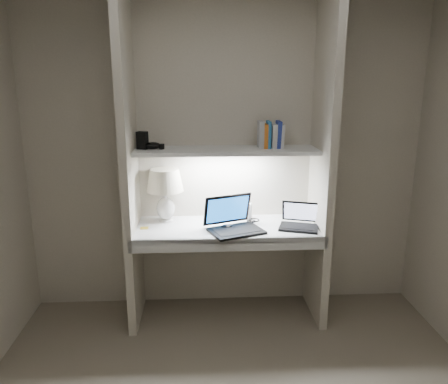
{
  "coord_description": "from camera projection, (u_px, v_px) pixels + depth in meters",
  "views": [
    {
      "loc": [
        -0.2,
        -2.0,
        1.9
      ],
      "look_at": [
        -0.03,
        1.05,
        1.09
      ],
      "focal_mm": 35.0,
      "sensor_mm": 36.0,
      "label": 1
    }
  ],
  "objects": [
    {
      "name": "sticky_note",
      "position": [
        144.0,
        228.0,
        3.36
      ],
      "size": [
        0.07,
        0.07,
        0.0
      ],
      "primitive_type": "cube",
      "rotation": [
        0.0,
        0.0,
        0.06
      ],
      "color": "gold",
      "rests_on": "desk"
    },
    {
      "name": "speaker",
      "position": [
        246.0,
        211.0,
        3.57
      ],
      "size": [
        0.11,
        0.09,
        0.13
      ],
      "primitive_type": "cube",
      "rotation": [
        0.0,
        0.0,
        -0.33
      ],
      "color": "silver",
      "rests_on": "desk"
    },
    {
      "name": "alcove_panel_right",
      "position": [
        322.0,
        165.0,
        3.33
      ],
      "size": [
        0.06,
        0.55,
        2.5
      ],
      "primitive_type": "cube",
      "color": "beige",
      "rests_on": "floor"
    },
    {
      "name": "shelf",
      "position": [
        226.0,
        151.0,
        3.35
      ],
      "size": [
        1.4,
        0.36,
        0.03
      ],
      "primitive_type": "cube",
      "color": "silver",
      "rests_on": "back_wall"
    },
    {
      "name": "shelf_box",
      "position": [
        142.0,
        140.0,
        3.32
      ],
      "size": [
        0.09,
        0.08,
        0.13
      ],
      "primitive_type": "cube",
      "rotation": [
        0.0,
        0.0,
        -0.39
      ],
      "color": "black",
      "rests_on": "shelf"
    },
    {
      "name": "desk_apron",
      "position": [
        229.0,
        244.0,
        3.17
      ],
      "size": [
        1.46,
        0.03,
        0.1
      ],
      "primitive_type": "cube",
      "color": "silver",
      "rests_on": "desk"
    },
    {
      "name": "cable_coil",
      "position": [
        254.0,
        220.0,
        3.54
      ],
      "size": [
        0.11,
        0.11,
        0.01
      ],
      "primitive_type": "torus",
      "rotation": [
        0.0,
        0.0,
        -0.28
      ],
      "color": "black",
      "rests_on": "desk"
    },
    {
      "name": "laptop_netbook",
      "position": [
        300.0,
        222.0,
        3.38
      ],
      "size": [
        0.36,
        0.33,
        0.19
      ],
      "rotation": [
        0.0,
        0.0,
        -0.31
      ],
      "color": "black",
      "rests_on": "desk"
    },
    {
      "name": "desk",
      "position": [
        227.0,
        228.0,
        3.42
      ],
      "size": [
        1.4,
        0.55,
        0.04
      ],
      "primitive_type": "cube",
      "color": "white",
      "rests_on": "alcove_panel_left"
    },
    {
      "name": "mouse",
      "position": [
        227.0,
        227.0,
        3.35
      ],
      "size": [
        0.1,
        0.07,
        0.03
      ],
      "primitive_type": "ellipsoid",
      "rotation": [
        0.0,
        0.0,
        0.17
      ],
      "color": "black",
      "rests_on": "desk"
    },
    {
      "name": "strip_light",
      "position": [
        226.0,
        153.0,
        3.36
      ],
      "size": [
        0.6,
        0.04,
        0.02
      ],
      "primitive_type": "cube",
      "color": "white",
      "rests_on": "shelf"
    },
    {
      "name": "laptop_main",
      "position": [
        233.0,
        223.0,
        3.31
      ],
      "size": [
        0.48,
        0.45,
        0.26
      ],
      "rotation": [
        0.0,
        0.0,
        0.38
      ],
      "color": "black",
      "rests_on": "desk"
    },
    {
      "name": "table_lamp",
      "position": [
        165.0,
        186.0,
        3.45
      ],
      "size": [
        0.29,
        0.29,
        0.43
      ],
      "color": "white",
      "rests_on": "desk"
    },
    {
      "name": "back_wall",
      "position": [
        225.0,
        159.0,
        3.55
      ],
      "size": [
        3.2,
        0.01,
        2.5
      ],
      "primitive_type": "cube",
      "color": "beige",
      "rests_on": "floor"
    },
    {
      "name": "alcove_panel_left",
      "position": [
        129.0,
        167.0,
        3.25
      ],
      "size": [
        0.06,
        0.55,
        2.5
      ],
      "primitive_type": "cube",
      "color": "beige",
      "rests_on": "floor"
    },
    {
      "name": "shelf_gadget",
      "position": [
        153.0,
        146.0,
        3.32
      ],
      "size": [
        0.13,
        0.1,
        0.05
      ],
      "primitive_type": "ellipsoid",
      "rotation": [
        0.0,
        0.0,
        -0.05
      ],
      "color": "black",
      "rests_on": "shelf"
    },
    {
      "name": "book_row",
      "position": [
        270.0,
        135.0,
        3.37
      ],
      "size": [
        0.2,
        0.14,
        0.21
      ],
      "color": "silver",
      "rests_on": "shelf"
    }
  ]
}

